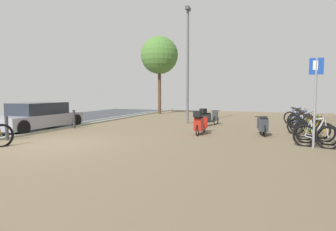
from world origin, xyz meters
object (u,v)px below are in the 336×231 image
(scooter_mid, at_px, (200,124))
(lamp_post, at_px, (188,60))
(parking_sign, at_px, (315,94))
(parked_car_near, at_px, (39,117))
(bicycle_rack_05, at_px, (306,125))
(bicycle_rack_00, at_px, (316,136))
(bicycle_rack_03, at_px, (312,129))
(bicycle_rack_04, at_px, (304,127))
(bicycle_rack_07, at_px, (302,122))
(bicycle_rack_02, at_px, (314,131))
(bollard_far, at_px, (74,119))
(bicycle_rack_01, at_px, (317,134))
(bicycle_rack_09, at_px, (300,119))
(bollard_near, at_px, (7,128))
(bicycle_rack_08, at_px, (300,121))
(bicycle_rack_06, at_px, (305,124))
(street_tree, at_px, (159,56))
(bicycle_rack_10, at_px, (296,118))
(scooter_far, at_px, (208,118))
(scooter_near, at_px, (263,126))

(scooter_mid, bearing_deg, lamp_post, 112.28)
(scooter_mid, xyz_separation_m, parking_sign, (4.02, -1.78, 1.24))
(parked_car_near, bearing_deg, scooter_mid, 7.06)
(scooter_mid, bearing_deg, bicycle_rack_05, 25.60)
(bicycle_rack_00, xyz_separation_m, bicycle_rack_03, (0.14, 2.16, -0.02))
(bicycle_rack_04, relative_size, bicycle_rack_07, 1.07)
(bicycle_rack_02, height_order, bicycle_rack_04, bicycle_rack_02)
(scooter_mid, bearing_deg, bicycle_rack_04, 17.77)
(bicycle_rack_05, height_order, bollard_far, bicycle_rack_05)
(bicycle_rack_07, height_order, bollard_far, bicycle_rack_07)
(bicycle_rack_01, xyz_separation_m, bicycle_rack_09, (0.03, 5.76, -0.00))
(bollard_near, bearing_deg, bicycle_rack_02, 19.05)
(bicycle_rack_08, bearing_deg, bicycle_rack_06, -85.71)
(parked_car_near, bearing_deg, street_tree, 82.25)
(parking_sign, distance_m, lamp_post, 8.36)
(bicycle_rack_00, height_order, parking_sign, parking_sign)
(bicycle_rack_09, distance_m, lamp_post, 6.79)
(parked_car_near, xyz_separation_m, parking_sign, (11.52, -0.85, 1.09))
(bicycle_rack_05, bearing_deg, bicycle_rack_04, -102.73)
(lamp_post, distance_m, bollard_near, 9.60)
(bicycle_rack_07, xyz_separation_m, bicycle_rack_10, (-0.08, 2.16, 0.01))
(bicycle_rack_05, relative_size, bicycle_rack_09, 1.07)
(bicycle_rack_06, height_order, parking_sign, parking_sign)
(bicycle_rack_00, height_order, bicycle_rack_09, bicycle_rack_00)
(bicycle_rack_03, relative_size, street_tree, 0.20)
(bicycle_rack_05, xyz_separation_m, parking_sign, (-0.19, -3.80, 1.36))
(bicycle_rack_00, xyz_separation_m, street_tree, (-10.04, 12.27, 4.43))
(parked_car_near, bearing_deg, bicycle_rack_10, 29.41)
(bicycle_rack_00, height_order, bicycle_rack_04, bicycle_rack_00)
(bicycle_rack_03, bearing_deg, scooter_mid, -172.29)
(parking_sign, height_order, bollard_far, parking_sign)
(bicycle_rack_07, height_order, street_tree, street_tree)
(bicycle_rack_02, xyz_separation_m, bicycle_rack_10, (-0.14, 5.76, 0.01))
(bicycle_rack_02, height_order, bicycle_rack_08, bicycle_rack_02)
(bicycle_rack_03, distance_m, bicycle_rack_08, 3.60)
(bicycle_rack_06, bearing_deg, parking_sign, -93.20)
(bicycle_rack_01, relative_size, bicycle_rack_08, 1.12)
(bicycle_rack_06, relative_size, lamp_post, 0.18)
(bicycle_rack_10, bearing_deg, bicycle_rack_09, -78.50)
(bicycle_rack_03, bearing_deg, bicycle_rack_06, 89.69)
(parking_sign, bearing_deg, scooter_far, 130.54)
(scooter_near, relative_size, parking_sign, 0.59)
(bicycle_rack_02, bearing_deg, bicycle_rack_06, 89.73)
(bicycle_rack_05, bearing_deg, lamp_post, 160.79)
(bicycle_rack_03, height_order, scooter_far, bicycle_rack_03)
(bicycle_rack_07, distance_m, scooter_mid, 5.44)
(bicycle_rack_01, xyz_separation_m, bicycle_rack_06, (0.04, 3.60, -0.02))
(bicycle_rack_08, bearing_deg, bicycle_rack_03, -88.47)
(bicycle_rack_05, distance_m, bicycle_rack_06, 0.72)
(bicycle_rack_05, relative_size, scooter_near, 0.82)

